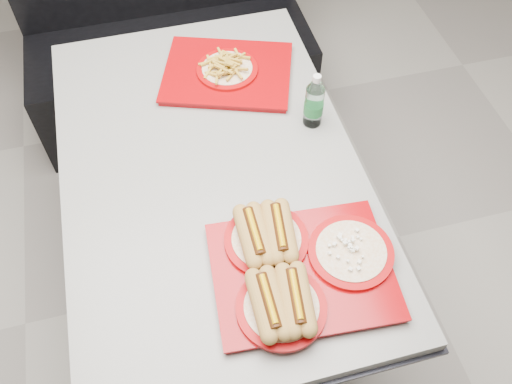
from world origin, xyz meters
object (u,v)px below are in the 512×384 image
object	(u,v)px
tray_far	(227,71)
diner_table	(213,197)
tray_near	(295,267)
water_bottle	(314,103)
booth_bench	(168,38)

from	to	relation	value
tray_far	diner_table	bearing A→B (deg)	-110.53
tray_near	water_bottle	bearing A→B (deg)	67.08
tray_near	tray_far	distance (m)	0.80
diner_table	tray_far	size ratio (longest dim) A/B	2.71
diner_table	tray_far	bearing A→B (deg)	69.47
tray_far	water_bottle	xyz separation A→B (m)	(0.22, -0.28, 0.06)
tray_near	booth_bench	bearing A→B (deg)	95.30
diner_table	water_bottle	size ratio (longest dim) A/B	7.22
diner_table	tray_far	distance (m)	0.45
booth_bench	tray_near	xyz separation A→B (m)	(0.14, -1.52, 0.39)
diner_table	water_bottle	distance (m)	0.45
diner_table	water_bottle	world-z (taller)	water_bottle
booth_bench	water_bottle	size ratio (longest dim) A/B	6.86
diner_table	water_bottle	xyz separation A→B (m)	(0.36, 0.09, 0.25)
booth_bench	water_bottle	bearing A→B (deg)	-70.30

